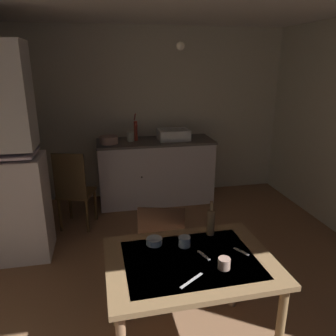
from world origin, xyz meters
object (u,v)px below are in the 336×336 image
object	(u,v)px
glass_bottle	(211,221)
mixing_bowl_counter	(109,140)
dining_table	(190,272)
chair_by_counter	(74,189)
hand_pump	(136,129)
mug_dark	(184,242)
serving_bowl_wide	(154,241)
sink_basin	(173,134)
chair_far_side	(163,246)

from	to	relation	value
glass_bottle	mixing_bowl_counter	bearing A→B (deg)	105.84
dining_table	chair_by_counter	size ratio (longest dim) A/B	1.12
hand_pump	mug_dark	size ratio (longest dim) A/B	4.65
chair_by_counter	serving_bowl_wide	distance (m)	1.96
sink_basin	dining_table	distance (m)	2.78
mug_dark	hand_pump	bearing A→B (deg)	91.23
mixing_bowl_counter	glass_bottle	bearing A→B (deg)	-74.16
serving_bowl_wide	sink_basin	bearing A→B (deg)	74.49
serving_bowl_wide	mug_dark	world-z (taller)	mug_dark
sink_basin	chair_by_counter	distance (m)	1.61
chair_far_side	mug_dark	world-z (taller)	chair_far_side
chair_by_counter	serving_bowl_wide	world-z (taller)	chair_by_counter
sink_basin	chair_by_counter	world-z (taller)	sink_basin
serving_bowl_wide	dining_table	bearing A→B (deg)	-49.08
glass_bottle	chair_far_side	bearing A→B (deg)	130.52
dining_table	mug_dark	world-z (taller)	mug_dark
hand_pump	glass_bottle	xyz separation A→B (m)	(0.29, -2.47, -0.24)
chair_far_side	dining_table	bearing A→B (deg)	-83.93
mixing_bowl_counter	mug_dark	bearing A→B (deg)	-79.99
sink_basin	mixing_bowl_counter	distance (m)	0.93
mixing_bowl_counter	serving_bowl_wide	size ratio (longest dim) A/B	2.25
dining_table	serving_bowl_wide	size ratio (longest dim) A/B	9.89
chair_far_side	mixing_bowl_counter	bearing A→B (deg)	100.40
mixing_bowl_counter	chair_by_counter	xyz separation A→B (m)	(-0.46, -0.61, -0.46)
hand_pump	sink_basin	bearing A→B (deg)	-4.80
hand_pump	chair_far_side	xyz separation A→B (m)	(-0.01, -2.12, -0.62)
glass_bottle	serving_bowl_wide	bearing A→B (deg)	-173.25
sink_basin	mug_dark	xyz separation A→B (m)	(-0.48, -2.55, -0.22)
chair_by_counter	mug_dark	world-z (taller)	chair_by_counter
serving_bowl_wide	mug_dark	distance (m)	0.22
chair_far_side	serving_bowl_wide	distance (m)	0.52
sink_basin	hand_pump	size ratio (longest dim) A/B	1.13
sink_basin	mug_dark	size ratio (longest dim) A/B	5.25
hand_pump	chair_far_side	world-z (taller)	hand_pump
sink_basin	mixing_bowl_counter	bearing A→B (deg)	-176.90
sink_basin	chair_by_counter	xyz separation A→B (m)	(-1.39, -0.66, -0.49)
chair_by_counter	glass_bottle	distance (m)	2.13
mug_dark	sink_basin	bearing A→B (deg)	79.26
sink_basin	glass_bottle	distance (m)	2.44
mixing_bowl_counter	glass_bottle	xyz separation A→B (m)	(0.67, -2.38, -0.12)
chair_by_counter	mug_dark	size ratio (longest dim) A/B	11.97
dining_table	mug_dark	bearing A→B (deg)	89.39
sink_basin	glass_bottle	xyz separation A→B (m)	(-0.25, -2.43, -0.14)
hand_pump	mixing_bowl_counter	xyz separation A→B (m)	(-0.38, -0.10, -0.12)
sink_basin	chair_by_counter	size ratio (longest dim) A/B	0.44
mug_dark	glass_bottle	xyz separation A→B (m)	(0.23, 0.12, 0.07)
hand_pump	glass_bottle	world-z (taller)	hand_pump
hand_pump	serving_bowl_wide	distance (m)	2.55
hand_pump	serving_bowl_wide	size ratio (longest dim) A/B	3.43
dining_table	mug_dark	distance (m)	0.21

